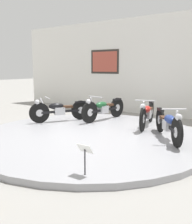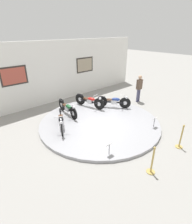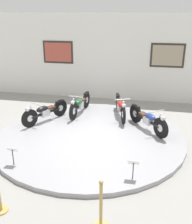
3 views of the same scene
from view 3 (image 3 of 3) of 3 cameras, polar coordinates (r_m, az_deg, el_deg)
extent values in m
plane|color=gray|center=(8.39, -1.32, -5.59)|extent=(60.00, 60.00, 0.00)
cylinder|color=#99999E|center=(8.37, -1.32, -5.21)|extent=(5.89, 5.89, 0.12)
cube|color=white|center=(11.81, 3.25, 11.72)|extent=(14.00, 0.20, 3.73)
cube|color=#2D2823|center=(12.25, -8.27, 12.76)|extent=(1.40, 0.02, 1.00)
cube|color=#B24C3D|center=(12.25, -8.27, 12.76)|extent=(1.24, 0.02, 0.84)
cube|color=#2D2823|center=(11.57, 15.27, 11.78)|extent=(1.40, 0.02, 1.00)
cube|color=tan|center=(11.57, 15.27, 11.78)|extent=(1.24, 0.02, 0.84)
cylinder|color=black|center=(8.99, -14.23, -1.36)|extent=(0.36, 0.57, 0.63)
cylinder|color=silver|center=(8.99, -14.23, -1.36)|extent=(0.16, 0.22, 0.22)
cylinder|color=black|center=(9.75, -7.80, 0.88)|extent=(0.36, 0.57, 0.63)
cylinder|color=silver|center=(9.75, -7.80, 0.88)|extent=(0.16, 0.22, 0.22)
cube|color=black|center=(9.35, -10.88, -0.19)|extent=(0.67, 1.12, 0.07)
cube|color=silver|center=(9.32, -11.08, -0.15)|extent=(0.33, 0.38, 0.24)
ellipsoid|color=black|center=(9.21, -11.64, 0.61)|extent=(0.43, 0.53, 0.20)
cube|color=#472D1E|center=(9.43, -9.90, 0.96)|extent=(0.33, 0.38, 0.07)
cube|color=black|center=(9.67, -7.88, 2.37)|extent=(0.26, 0.36, 0.06)
cylinder|color=silver|center=(8.99, -13.58, 0.08)|extent=(0.16, 0.24, 0.54)
cylinder|color=silver|center=(8.97, -13.16, 1.82)|extent=(0.49, 0.29, 0.03)
sphere|color=silver|center=(8.84, -14.74, 0.57)|extent=(0.15, 0.15, 0.15)
cylinder|color=black|center=(9.33, -4.95, 0.18)|extent=(0.13, 0.67, 0.66)
cylinder|color=silver|center=(9.33, -4.95, 0.18)|extent=(0.09, 0.24, 0.23)
cylinder|color=black|center=(10.51, -2.12, 2.67)|extent=(0.13, 0.67, 0.66)
cylinder|color=silver|center=(10.51, -2.12, 2.67)|extent=(0.09, 0.24, 0.23)
cube|color=black|center=(9.91, -3.45, 1.50)|extent=(0.21, 1.24, 0.07)
cube|color=silver|center=(9.87, -3.54, 1.53)|extent=(0.23, 0.34, 0.24)
ellipsoid|color=#1E562D|center=(9.73, -3.77, 2.24)|extent=(0.27, 0.50, 0.20)
cube|color=#472D1E|center=(10.06, -3.01, 2.65)|extent=(0.23, 0.34, 0.07)
cube|color=black|center=(10.42, -2.14, 4.14)|extent=(0.14, 0.37, 0.06)
cylinder|color=silver|center=(9.39, -4.64, 1.63)|extent=(0.07, 0.25, 0.54)
cylinder|color=silver|center=(9.40, -4.43, 3.33)|extent=(0.54, 0.09, 0.03)
sphere|color=silver|center=(9.16, -5.16, 2.04)|extent=(0.15, 0.15, 0.15)
cylinder|color=black|center=(9.02, 5.97, -0.55)|extent=(0.23, 0.67, 0.68)
cylinder|color=silver|center=(9.02, 5.97, -0.55)|extent=(0.12, 0.25, 0.24)
cylinder|color=black|center=(10.28, 4.77, 2.21)|extent=(0.23, 0.67, 0.68)
cylinder|color=silver|center=(10.28, 4.77, 2.21)|extent=(0.12, 0.25, 0.24)
cube|color=black|center=(9.65, 5.33, 0.92)|extent=(0.39, 1.22, 0.07)
cube|color=silver|center=(9.60, 5.37, 0.95)|extent=(0.28, 0.36, 0.24)
ellipsoid|color=red|center=(9.46, 5.49, 1.66)|extent=(0.34, 0.52, 0.20)
cube|color=#472D1E|center=(9.81, 5.17, 2.13)|extent=(0.28, 0.36, 0.07)
cube|color=black|center=(10.19, 4.81, 3.74)|extent=(0.19, 0.37, 0.06)
cylinder|color=silver|center=(9.09, 5.87, 0.97)|extent=(0.11, 0.25, 0.54)
cylinder|color=silver|center=(9.11, 5.82, 2.74)|extent=(0.53, 0.17, 0.03)
sphere|color=silver|center=(8.85, 6.12, 1.36)|extent=(0.15, 0.15, 0.15)
cylinder|color=black|center=(8.21, 13.89, -3.41)|extent=(0.44, 0.55, 0.65)
cylinder|color=silver|center=(8.21, 13.89, -3.41)|extent=(0.19, 0.22, 0.23)
cylinder|color=black|center=(9.19, 8.60, -0.35)|extent=(0.44, 0.55, 0.65)
cylinder|color=silver|center=(9.19, 8.60, -0.35)|extent=(0.19, 0.22, 0.23)
cube|color=black|center=(8.69, 11.09, -1.80)|extent=(0.81, 1.03, 0.07)
cube|color=silver|center=(8.65, 11.26, -1.76)|extent=(0.35, 0.38, 0.24)
ellipsoid|color=navy|center=(8.52, 11.73, -1.00)|extent=(0.47, 0.51, 0.20)
cube|color=#472D1E|center=(8.80, 10.31, -0.46)|extent=(0.35, 0.38, 0.07)
cube|color=black|center=(9.10, 8.69, 1.28)|extent=(0.30, 0.35, 0.06)
cylinder|color=silver|center=(8.24, 13.36, -1.77)|extent=(0.19, 0.23, 0.54)
cylinder|color=silver|center=(8.22, 13.04, 0.16)|extent=(0.45, 0.36, 0.03)
sphere|color=silver|center=(8.04, 14.37, -1.36)|extent=(0.15, 0.15, 0.15)
cylinder|color=#333338|center=(7.00, -17.61, -9.39)|extent=(0.02, 0.02, 0.42)
cube|color=white|center=(6.89, -17.81, -7.77)|extent=(0.26, 0.11, 0.15)
cylinder|color=#333338|center=(6.22, 8.06, -12.59)|extent=(0.02, 0.02, 0.42)
cube|color=white|center=(6.10, 8.17, -10.82)|extent=(0.26, 0.11, 0.15)
cylinder|color=tan|center=(5.95, -19.90, -19.46)|extent=(0.28, 0.28, 0.03)
cylinder|color=tan|center=(5.02, 1.08, -19.76)|extent=(0.06, 0.06, 0.95)
sphere|color=tan|center=(4.71, 1.13, -15.05)|extent=(0.08, 0.08, 0.08)
camera|label=1|loc=(3.67, 50.53, -19.58)|focal=42.00mm
camera|label=2|loc=(7.20, -67.59, 12.68)|focal=28.00mm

